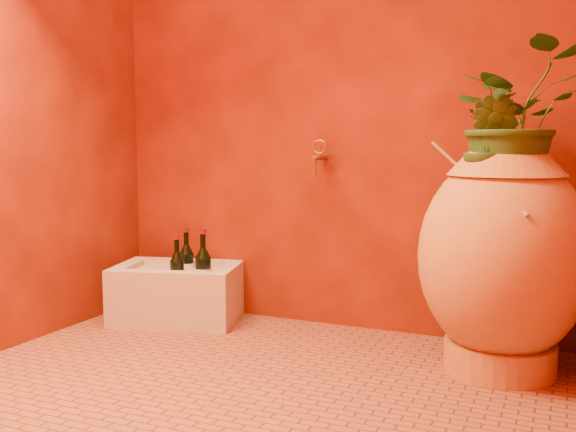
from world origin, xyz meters
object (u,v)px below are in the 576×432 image
at_px(stone_basin, 178,294).
at_px(wine_bottle_a, 177,273).
at_px(wine_bottle_b, 187,266).
at_px(wall_tap, 318,156).
at_px(amphora, 503,255).
at_px(wine_bottle_c, 203,272).

distance_m(stone_basin, wine_bottle_a, 0.17).
distance_m(wine_bottle_b, wall_tap, 0.93).
xyz_separation_m(amphora, wall_tap, (-0.90, 0.28, 0.39)).
height_order(wine_bottle_b, wall_tap, wall_tap).
bearing_deg(wall_tap, amphora, -17.28).
xyz_separation_m(amphora, wine_bottle_b, (-1.62, 0.20, -0.20)).
bearing_deg(wine_bottle_b, wine_bottle_a, -72.29).
height_order(stone_basin, wine_bottle_c, wine_bottle_c).
relative_size(amphora, wine_bottle_a, 3.14).
relative_size(stone_basin, wine_bottle_a, 2.34).
bearing_deg(wine_bottle_b, amphora, -6.94).
bearing_deg(wine_bottle_a, amphora, -0.84).
bearing_deg(wall_tap, wine_bottle_a, -158.72).
relative_size(amphora, wine_bottle_b, 3.01).
height_order(wine_bottle_a, wall_tap, wall_tap).
bearing_deg(wine_bottle_b, wall_tap, 6.66).
xyz_separation_m(wine_bottle_c, wall_tap, (0.54, 0.21, 0.58)).
bearing_deg(wall_tap, wine_bottle_b, -173.34).
relative_size(amphora, wall_tap, 5.48).
xyz_separation_m(stone_basin, wine_bottle_c, (0.19, -0.04, 0.14)).
xyz_separation_m(wine_bottle_a, wine_bottle_c, (0.13, 0.05, 0.01)).
bearing_deg(stone_basin, amphora, -3.89).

